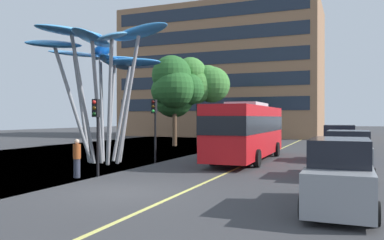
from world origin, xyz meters
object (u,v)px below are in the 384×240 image
object	(u,v)px
traffic_light_kerb_near	(97,120)
car_parked_near	(340,177)
pedestrian	(77,158)
traffic_light_kerb_far	(154,117)
leaf_sculpture	(102,55)
car_parked_far	(340,144)
red_bus	(247,129)
street_lamp	(1,48)
car_parked_mid	(348,155)

from	to	relation	value
traffic_light_kerb_near	car_parked_near	size ratio (longest dim) A/B	0.76
pedestrian	car_parked_near	bearing A→B (deg)	-11.26
traffic_light_kerb_far	leaf_sculpture	bearing A→B (deg)	-159.04
leaf_sculpture	traffic_light_kerb_far	bearing A→B (deg)	20.96
traffic_light_kerb_far	car_parked_near	world-z (taller)	traffic_light_kerb_far
traffic_light_kerb_near	car_parked_far	distance (m)	14.92
red_bus	street_lamp	xyz separation A→B (m)	(-5.60, -13.27, 3.17)
red_bus	car_parked_far	distance (m)	5.73
leaf_sculpture	red_bus	bearing A→B (deg)	30.72
traffic_light_kerb_near	street_lamp	distance (m)	5.15
car_parked_near	street_lamp	world-z (taller)	street_lamp
traffic_light_kerb_far	car_parked_near	xyz separation A→B (m)	(10.24, -8.35, -1.71)
red_bus	car_parked_near	bearing A→B (deg)	-64.47
traffic_light_kerb_near	car_parked_mid	distance (m)	11.32
car_parked_mid	pedestrian	distance (m)	11.99
street_lamp	red_bus	bearing A→B (deg)	67.12
red_bus	traffic_light_kerb_far	size ratio (longest dim) A/B	3.02
car_parked_near	pedestrian	world-z (taller)	car_parked_near
traffic_light_kerb_near	car_parked_far	size ratio (longest dim) A/B	0.88
traffic_light_kerb_far	street_lamp	world-z (taller)	street_lamp
traffic_light_kerb_far	car_parked_far	xyz separation A→B (m)	(9.89, 5.48, -1.64)
leaf_sculpture	traffic_light_kerb_near	size ratio (longest dim) A/B	2.52
car_parked_far	street_lamp	distance (m)	19.26
car_parked_mid	car_parked_near	bearing A→B (deg)	-91.58
leaf_sculpture	traffic_light_kerb_near	bearing A→B (deg)	-57.61
leaf_sculpture	car_parked_mid	bearing A→B (deg)	-1.78
traffic_light_kerb_far	street_lamp	distance (m)	10.25
car_parked_mid	car_parked_far	bearing A→B (deg)	94.38
leaf_sculpture	street_lamp	distance (m)	9.09
car_parked_mid	street_lamp	distance (m)	14.73
traffic_light_kerb_far	street_lamp	xyz separation A→B (m)	(-0.95, -9.90, 2.44)
traffic_light_kerb_far	car_parked_mid	distance (m)	10.67
traffic_light_kerb_near	pedestrian	distance (m)	1.87
car_parked_mid	street_lamp	xyz separation A→B (m)	(-11.38, -8.40, 4.13)
car_parked_mid	traffic_light_kerb_far	bearing A→B (deg)	171.76
leaf_sculpture	pedestrian	bearing A→B (deg)	-66.16
traffic_light_kerb_far	street_lamp	size ratio (longest dim) A/B	0.45
traffic_light_kerb_far	car_parked_far	bearing A→B (deg)	28.98
pedestrian	leaf_sculpture	bearing A→B (deg)	113.84
car_parked_near	traffic_light_kerb_far	bearing A→B (deg)	140.81
pedestrian	street_lamp	bearing A→B (deg)	-95.23
traffic_light_kerb_near	street_lamp	bearing A→B (deg)	-101.84
leaf_sculpture	traffic_light_kerb_far	world-z (taller)	leaf_sculpture
leaf_sculpture	traffic_light_kerb_near	xyz separation A→B (m)	(2.82, -4.45, -3.75)
car_parked_near	pedestrian	size ratio (longest dim) A/B	2.70
car_parked_near	street_lamp	bearing A→B (deg)	-172.09
traffic_light_kerb_near	street_lamp	size ratio (longest dim) A/B	0.43
traffic_light_kerb_far	car_parked_mid	bearing A→B (deg)	-8.24
red_bus	leaf_sculpture	world-z (taller)	leaf_sculpture
pedestrian	traffic_light_kerb_near	bearing A→B (deg)	48.20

